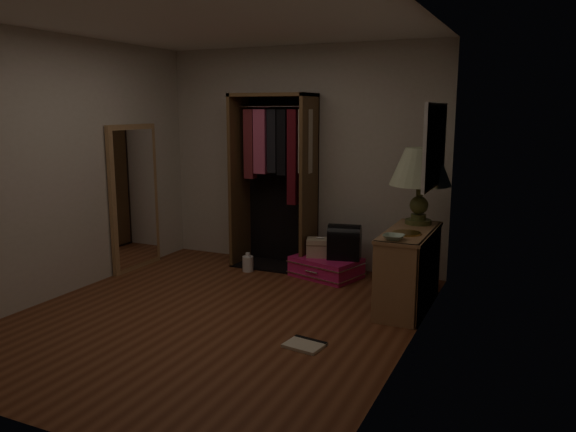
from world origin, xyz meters
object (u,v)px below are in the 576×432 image
Objects in this scene: console_bookshelf at (409,267)px; pink_suitcase at (326,267)px; floor_mirror at (135,198)px; black_bag at (344,241)px; train_case at (320,247)px; white_jug at (248,263)px; open_wardrobe at (277,166)px; table_lamp at (421,169)px.

console_bookshelf reaches higher than pink_suitcase.
console_bookshelf is 1.23m from pink_suitcase.
floor_mirror is 4.23× the size of black_bag.
black_bag reaches higher than train_case.
white_jug is (1.27, 0.42, -0.76)m from floor_mirror.
floor_mirror reaches higher than train_case.
open_wardrobe reaches higher than train_case.
open_wardrobe is 1.21m from black_bag.
console_bookshelf is 3.14× the size of train_case.
console_bookshelf is 1.05m from black_bag.
pink_suitcase is 3.85× the size of white_jug.
black_bag is at bearing 144.82° from console_bookshelf.
table_lamp is at bearing -31.27° from train_case.
pink_suitcase is at bearing 151.64° from console_bookshelf.
pink_suitcase is 2.41× the size of train_case.
open_wardrobe is (-1.76, 0.74, 0.82)m from console_bookshelf.
white_jug is at bearing -120.15° from open_wardrobe.
console_bookshelf is at bearing -90.76° from table_lamp.
floor_mirror is at bearing -152.38° from open_wardrobe.
train_case is (-0.08, 0.01, 0.22)m from pink_suitcase.
floor_mirror reaches higher than console_bookshelf.
pink_suitcase is at bearing 177.83° from black_bag.
console_bookshelf is 0.66× the size of floor_mirror.
table_lamp is at bearing 6.23° from floor_mirror.
table_lamp is 3.38× the size of white_jug.
floor_mirror is 2.50m from black_bag.
floor_mirror reaches higher than black_bag.
open_wardrobe reaches higher than pink_suitcase.
open_wardrobe reaches higher than white_jug.
black_bag is (0.28, 0.02, 0.10)m from train_case.
open_wardrobe is at bearing 59.85° from white_jug.
table_lamp is (1.77, -0.42, 0.08)m from open_wardrobe.
train_case is 0.89× the size of black_bag.
console_bookshelf is 1.31× the size of pink_suitcase.
black_bag is 0.53× the size of table_lamp.
white_jug is (-1.97, 0.39, -0.30)m from console_bookshelf.
table_lamp is (1.06, -0.25, 1.19)m from pink_suitcase.
train_case reaches higher than pink_suitcase.
white_jug is at bearing 18.21° from floor_mirror.
table_lamp is at bearing 3.37° from pink_suitcase.
floor_mirror is at bearing -176.85° from black_bag.
floor_mirror is 1.98× the size of pink_suitcase.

